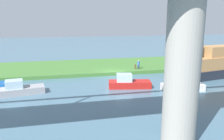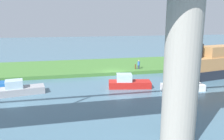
# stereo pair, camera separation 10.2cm
# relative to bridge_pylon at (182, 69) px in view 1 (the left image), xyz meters

# --- Properties ---
(ground_plane) EXTENTS (160.00, 160.00, 0.00)m
(ground_plane) POSITION_rel_bridge_pylon_xyz_m (-0.02, -18.92, -5.02)
(ground_plane) COLOR #476B7F
(grassy_bank) EXTENTS (80.00, 12.00, 0.50)m
(grassy_bank) POSITION_rel_bridge_pylon_xyz_m (-0.02, -24.92, -4.77)
(grassy_bank) COLOR #427533
(grassy_bank) RESTS_ON ground
(bridge_pylon) EXTENTS (2.22, 2.22, 10.03)m
(bridge_pylon) POSITION_rel_bridge_pylon_xyz_m (0.00, 0.00, 0.00)
(bridge_pylon) COLOR #9E998E
(bridge_pylon) RESTS_ON ground
(person_on_bank) EXTENTS (0.51, 0.51, 1.39)m
(person_on_bank) POSITION_rel_bridge_pylon_xyz_m (-4.33, -20.54, -3.81)
(person_on_bank) COLOR #2D334C
(person_on_bank) RESTS_ON grassy_bank
(mooring_post) EXTENTS (0.20, 0.20, 0.74)m
(mooring_post) POSITION_rel_bridge_pylon_xyz_m (-3.81, -20.55, -4.15)
(mooring_post) COLOR brown
(mooring_post) RESTS_ON grassy_bank
(pontoon_yellow) EXTENTS (9.91, 4.91, 4.85)m
(pontoon_yellow) POSITION_rel_bridge_pylon_xyz_m (-13.41, -15.18, -3.22)
(pontoon_yellow) COLOR #1E232D
(pontoon_yellow) RESTS_ON ground
(skiff_small) EXTENTS (5.14, 2.54, 1.64)m
(skiff_small) POSITION_rel_bridge_pylon_xyz_m (12.07, -12.91, -4.43)
(skiff_small) COLOR #99999E
(skiff_small) RESTS_ON ground
(riverboat_paddlewheel) EXTENTS (5.28, 2.70, 1.68)m
(riverboat_paddlewheel) POSITION_rel_bridge_pylon_xyz_m (-0.35, -12.78, -4.42)
(riverboat_paddlewheel) COLOR red
(riverboat_paddlewheel) RESTS_ON ground
(motorboat_red) EXTENTS (4.95, 2.10, 1.61)m
(motorboat_red) POSITION_rel_bridge_pylon_xyz_m (-6.04, -10.32, -4.44)
(motorboat_red) COLOR white
(motorboat_red) RESTS_ON ground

